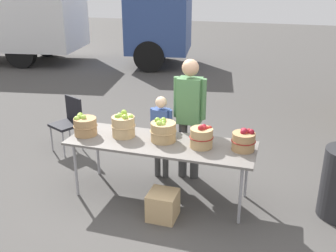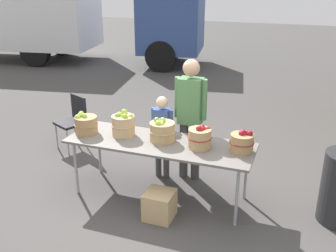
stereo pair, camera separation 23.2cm
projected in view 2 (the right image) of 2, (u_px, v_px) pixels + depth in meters
name	position (u px, v px, depth m)	size (l,w,h in m)	color
ground_plane	(160.00, 195.00, 5.02)	(40.00, 40.00, 0.00)	#474442
market_table	(160.00, 145.00, 4.76)	(2.30, 0.76, 0.75)	slate
apple_basket_green_0	(86.00, 124.00, 4.97)	(0.31, 0.31, 0.27)	#A87F51
apple_basket_green_1	(123.00, 125.00, 4.90)	(0.31, 0.31, 0.31)	tan
apple_basket_green_2	(162.00, 131.00, 4.74)	(0.33, 0.33, 0.29)	tan
apple_basket_red_0	(200.00, 137.00, 4.54)	(0.29, 0.29, 0.29)	tan
apple_basket_red_1	(242.00, 142.00, 4.45)	(0.29, 0.29, 0.26)	#A87F51
vendor_adult	(190.00, 111.00, 5.12)	(0.44, 0.23, 1.67)	#3F3F3F
child_customer	(162.00, 131.00, 5.25)	(0.31, 0.16, 1.17)	#3F3F3F
box_truck	(60.00, 14.00, 12.36)	(7.95, 3.43, 2.75)	white
folding_chair	(74.00, 118.00, 6.24)	(0.53, 0.53, 0.86)	black
produce_crate	(160.00, 205.00, 4.51)	(0.33, 0.33, 0.33)	tan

